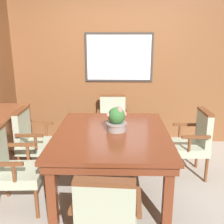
# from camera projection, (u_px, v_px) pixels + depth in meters

# --- Properties ---
(ground_plane) EXTENTS (14.00, 14.00, 0.00)m
(ground_plane) POSITION_uv_depth(u_px,v_px,m) (116.00, 193.00, 3.14)
(ground_plane) COLOR #A39E93
(wall_back) EXTENTS (7.20, 0.08, 2.45)m
(wall_back) POSITION_uv_depth(u_px,v_px,m) (118.00, 72.00, 4.45)
(wall_back) COLOR brown
(wall_back) RESTS_ON ground_plane
(dining_table) EXTENTS (1.31, 1.57, 0.74)m
(dining_table) POSITION_uv_depth(u_px,v_px,m) (112.00, 139.00, 3.06)
(dining_table) COLOR maroon
(dining_table) RESTS_ON ground_plane
(chair_left_near) EXTENTS (0.53, 0.53, 0.90)m
(chair_left_near) POSITION_uv_depth(u_px,v_px,m) (11.00, 166.00, 2.77)
(chair_left_near) COLOR brown
(chair_left_near) RESTS_ON ground_plane
(chair_head_near) EXTENTS (0.53, 0.53, 0.90)m
(chair_head_near) POSITION_uv_depth(u_px,v_px,m) (107.00, 220.00, 1.96)
(chair_head_near) COLOR brown
(chair_head_near) RESTS_ON ground_plane
(chair_head_far) EXTENTS (0.52, 0.51, 0.90)m
(chair_head_far) POSITION_uv_depth(u_px,v_px,m) (113.00, 121.00, 4.27)
(chair_head_far) COLOR brown
(chair_head_far) RESTS_ON ground_plane
(chair_right_far) EXTENTS (0.52, 0.52, 0.90)m
(chair_right_far) POSITION_uv_depth(u_px,v_px,m) (192.00, 141.00, 3.45)
(chair_right_far) COLOR brown
(chair_right_far) RESTS_ON ground_plane
(chair_left_far) EXTENTS (0.51, 0.51, 0.90)m
(chair_left_far) POSITION_uv_depth(u_px,v_px,m) (33.00, 139.00, 3.50)
(chair_left_far) COLOR brown
(chair_left_far) RESTS_ON ground_plane
(potted_plant) EXTENTS (0.25, 0.25, 0.29)m
(potted_plant) POSITION_uv_depth(u_px,v_px,m) (117.00, 120.00, 3.05)
(potted_plant) COLOR gray
(potted_plant) RESTS_ON dining_table
(sideboard_cabinet) EXTENTS (0.46, 1.05, 0.84)m
(sideboard_cabinet) POSITION_uv_depth(u_px,v_px,m) (4.00, 142.00, 3.59)
(sideboard_cabinet) COLOR brown
(sideboard_cabinet) RESTS_ON ground_plane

